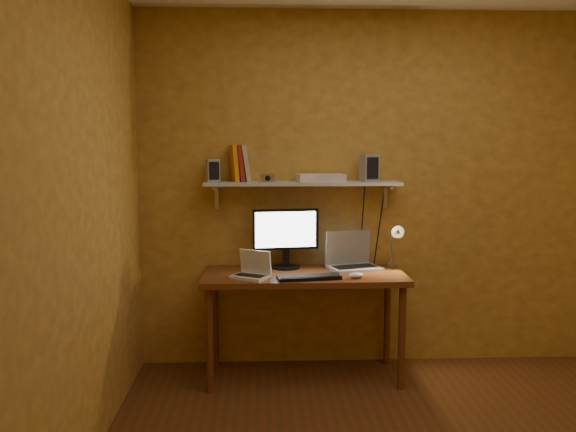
{
  "coord_description": "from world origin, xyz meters",
  "views": [
    {
      "loc": [
        -0.8,
        -2.86,
        1.65
      ],
      "look_at": [
        -0.63,
        1.18,
        1.16
      ],
      "focal_mm": 38.0,
      "sensor_mm": 36.0,
      "label": 1
    }
  ],
  "objects_px": {
    "desk_lamp": "(395,240)",
    "wall_shelf": "(302,184)",
    "desk": "(304,285)",
    "speaker_right": "(369,168)",
    "netbook": "(253,270)",
    "speaker_left": "(213,170)",
    "laptop": "(351,259)",
    "monitor": "(286,235)",
    "shelf_camera": "(268,178)",
    "keyboard": "(309,277)",
    "router": "(320,178)",
    "mouse": "(356,275)"
  },
  "relations": [
    {
      "from": "desk_lamp",
      "to": "wall_shelf",
      "type": "bearing_deg",
      "value": 174.12
    },
    {
      "from": "desk",
      "to": "speaker_right",
      "type": "relative_size",
      "value": 7.12
    },
    {
      "from": "netbook",
      "to": "desk_lamp",
      "type": "distance_m",
      "value": 1.06
    },
    {
      "from": "desk_lamp",
      "to": "speaker_left",
      "type": "bearing_deg",
      "value": 176.71
    },
    {
      "from": "laptop",
      "to": "speaker_right",
      "type": "bearing_deg",
      "value": -5.39
    },
    {
      "from": "monitor",
      "to": "laptop",
      "type": "bearing_deg",
      "value": -10.05
    },
    {
      "from": "desk",
      "to": "wall_shelf",
      "type": "relative_size",
      "value": 1.0
    },
    {
      "from": "desk",
      "to": "speaker_right",
      "type": "distance_m",
      "value": 0.96
    },
    {
      "from": "shelf_camera",
      "to": "speaker_right",
      "type": "bearing_deg",
      "value": 5.11
    },
    {
      "from": "laptop",
      "to": "keyboard",
      "type": "height_order",
      "value": "laptop"
    },
    {
      "from": "desk",
      "to": "keyboard",
      "type": "relative_size",
      "value": 3.32
    },
    {
      "from": "netbook",
      "to": "speaker_left",
      "type": "distance_m",
      "value": 0.78
    },
    {
      "from": "wall_shelf",
      "to": "netbook",
      "type": "xyz_separation_m",
      "value": [
        -0.36,
        -0.32,
        -0.56
      ]
    },
    {
      "from": "netbook",
      "to": "speaker_right",
      "type": "distance_m",
      "value": 1.11
    },
    {
      "from": "desk",
      "to": "keyboard",
      "type": "bearing_deg",
      "value": -84.05
    },
    {
      "from": "keyboard",
      "to": "laptop",
      "type": "bearing_deg",
      "value": 37.13
    },
    {
      "from": "laptop",
      "to": "speaker_left",
      "type": "distance_m",
      "value": 1.18
    },
    {
      "from": "shelf_camera",
      "to": "keyboard",
      "type": "bearing_deg",
      "value": -47.96
    },
    {
      "from": "shelf_camera",
      "to": "wall_shelf",
      "type": "bearing_deg",
      "value": 17.38
    },
    {
      "from": "monitor",
      "to": "router",
      "type": "bearing_deg",
      "value": -5.51
    },
    {
      "from": "netbook",
      "to": "mouse",
      "type": "distance_m",
      "value": 0.69
    },
    {
      "from": "mouse",
      "to": "router",
      "type": "bearing_deg",
      "value": 108.09
    },
    {
      "from": "speaker_left",
      "to": "shelf_camera",
      "type": "relative_size",
      "value": 1.58
    },
    {
      "from": "speaker_left",
      "to": "shelf_camera",
      "type": "xyz_separation_m",
      "value": [
        0.39,
        -0.08,
        -0.05
      ]
    },
    {
      "from": "desk",
      "to": "desk_lamp",
      "type": "xyz_separation_m",
      "value": [
        0.66,
        0.13,
        0.29
      ]
    },
    {
      "from": "speaker_right",
      "to": "router",
      "type": "xyz_separation_m",
      "value": [
        -0.35,
        0.0,
        -0.07
      ]
    },
    {
      "from": "wall_shelf",
      "to": "desk",
      "type": "bearing_deg",
      "value": -90.0
    },
    {
      "from": "mouse",
      "to": "shelf_camera",
      "type": "xyz_separation_m",
      "value": [
        -0.59,
        0.29,
        0.64
      ]
    },
    {
      "from": "laptop",
      "to": "netbook",
      "type": "height_order",
      "value": "laptop"
    },
    {
      "from": "laptop",
      "to": "shelf_camera",
      "type": "relative_size",
      "value": 4.0
    },
    {
      "from": "keyboard",
      "to": "speaker_left",
      "type": "bearing_deg",
      "value": 141.82
    },
    {
      "from": "monitor",
      "to": "mouse",
      "type": "xyz_separation_m",
      "value": [
        0.46,
        -0.35,
        -0.22
      ]
    },
    {
      "from": "monitor",
      "to": "keyboard",
      "type": "relative_size",
      "value": 1.13
    },
    {
      "from": "router",
      "to": "keyboard",
      "type": "bearing_deg",
      "value": -106.53
    },
    {
      "from": "mouse",
      "to": "speaker_right",
      "type": "height_order",
      "value": "speaker_right"
    },
    {
      "from": "keyboard",
      "to": "desk",
      "type": "bearing_deg",
      "value": 87.89
    },
    {
      "from": "wall_shelf",
      "to": "keyboard",
      "type": "distance_m",
      "value": 0.71
    },
    {
      "from": "laptop",
      "to": "monitor",
      "type": "bearing_deg",
      "value": 160.39
    },
    {
      "from": "speaker_right",
      "to": "shelf_camera",
      "type": "distance_m",
      "value": 0.73
    },
    {
      "from": "monitor",
      "to": "speaker_left",
      "type": "distance_m",
      "value": 0.7
    },
    {
      "from": "monitor",
      "to": "netbook",
      "type": "bearing_deg",
      "value": -135.91
    },
    {
      "from": "mouse",
      "to": "router",
      "type": "height_order",
      "value": "router"
    },
    {
      "from": "netbook",
      "to": "desk_lamp",
      "type": "xyz_separation_m",
      "value": [
        1.02,
        0.25,
        0.16
      ]
    },
    {
      "from": "keyboard",
      "to": "desk_lamp",
      "type": "distance_m",
      "value": 0.74
    },
    {
      "from": "netbook",
      "to": "shelf_camera",
      "type": "distance_m",
      "value": 0.66
    },
    {
      "from": "monitor",
      "to": "speaker_right",
      "type": "bearing_deg",
      "value": -7.07
    },
    {
      "from": "desk",
      "to": "monitor",
      "type": "xyz_separation_m",
      "value": [
        -0.12,
        0.18,
        0.33
      ]
    },
    {
      "from": "desk",
      "to": "router",
      "type": "height_order",
      "value": "router"
    },
    {
      "from": "mouse",
      "to": "shelf_camera",
      "type": "bearing_deg",
      "value": 141.53
    },
    {
      "from": "keyboard",
      "to": "speaker_right",
      "type": "bearing_deg",
      "value": 30.29
    }
  ]
}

